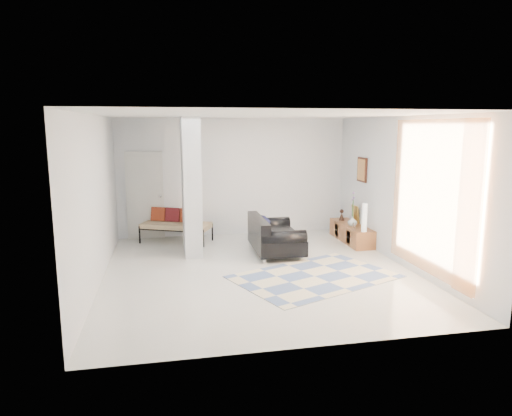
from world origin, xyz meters
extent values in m
plane|color=beige|center=(0.00, 0.00, 0.00)|extent=(6.00, 6.00, 0.00)
plane|color=white|center=(0.00, 0.00, 2.80)|extent=(6.00, 6.00, 0.00)
plane|color=silver|center=(0.00, 3.00, 1.40)|extent=(6.00, 0.00, 6.00)
plane|color=silver|center=(0.00, -3.00, 1.40)|extent=(6.00, 0.00, 6.00)
plane|color=silver|center=(-2.75, 0.00, 1.40)|extent=(0.00, 6.00, 6.00)
plane|color=silver|center=(2.75, 0.00, 1.40)|extent=(0.00, 6.00, 6.00)
cube|color=silver|center=(-1.10, 1.60, 1.40)|extent=(0.35, 1.20, 2.80)
cube|color=silver|center=(-2.10, 2.96, 1.02)|extent=(0.85, 0.06, 2.04)
plane|color=#FF9543|center=(2.67, -1.15, 1.45)|extent=(0.00, 2.55, 2.55)
cube|color=#3A190F|center=(2.72, 1.70, 1.65)|extent=(0.04, 0.45, 0.55)
cube|color=brown|center=(2.52, 1.70, 0.20)|extent=(0.45, 1.62, 0.40)
cube|color=#3A190F|center=(2.30, 1.34, 0.20)|extent=(0.02, 0.22, 0.28)
cube|color=#3A190F|center=(2.30, 2.06, 0.20)|extent=(0.02, 0.22, 0.28)
cube|color=#BC8B37|center=(2.70, 1.92, 0.60)|extent=(0.09, 0.32, 0.40)
cube|color=silver|center=(2.42, 1.34, 0.46)|extent=(0.04, 0.10, 0.12)
cylinder|color=silver|center=(0.22, 0.47, 0.05)|extent=(0.05, 0.05, 0.10)
cylinder|color=silver|center=(0.24, 1.79, 0.05)|extent=(0.05, 0.05, 0.10)
cylinder|color=silver|center=(0.96, 0.46, 0.05)|extent=(0.05, 0.05, 0.10)
cylinder|color=silver|center=(0.98, 1.78, 0.05)|extent=(0.05, 0.05, 0.10)
cube|color=black|center=(0.60, 1.13, 0.25)|extent=(0.96, 1.58, 0.30)
cube|color=black|center=(0.23, 1.13, 0.58)|extent=(0.23, 1.57, 0.36)
cylinder|color=black|center=(0.59, 0.47, 0.48)|extent=(0.90, 0.29, 0.28)
cylinder|color=black|center=(0.61, 1.79, 0.48)|extent=(0.90, 0.29, 0.28)
cube|color=black|center=(0.35, 1.13, 0.60)|extent=(0.15, 0.58, 0.31)
cylinder|color=black|center=(-2.23, 2.48, 0.20)|extent=(0.04, 0.04, 0.40)
cylinder|color=black|center=(-0.85, 1.86, 0.20)|extent=(0.04, 0.04, 0.40)
cylinder|color=black|center=(-1.98, 3.04, 0.20)|extent=(0.04, 0.04, 0.40)
cylinder|color=black|center=(-0.60, 2.42, 0.20)|extent=(0.04, 0.04, 0.40)
cube|color=beige|center=(-1.41, 2.45, 0.38)|extent=(1.66, 1.21, 0.12)
cube|color=maroon|center=(-1.80, 2.79, 0.60)|extent=(0.38, 0.29, 0.33)
cube|color=maroon|center=(-1.48, 2.64, 0.60)|extent=(0.38, 0.29, 0.33)
cube|color=maroon|center=(-1.15, 2.49, 0.60)|extent=(0.38, 0.29, 0.33)
cube|color=beige|center=(0.90, -0.53, 0.01)|extent=(3.18, 2.70, 0.01)
cylinder|color=white|center=(2.50, 1.00, 0.70)|extent=(0.11, 0.11, 0.60)
imported|color=white|center=(2.47, 1.55, 0.51)|extent=(0.21, 0.21, 0.22)
camera|label=1|loc=(-1.61, -7.85, 2.61)|focal=32.00mm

